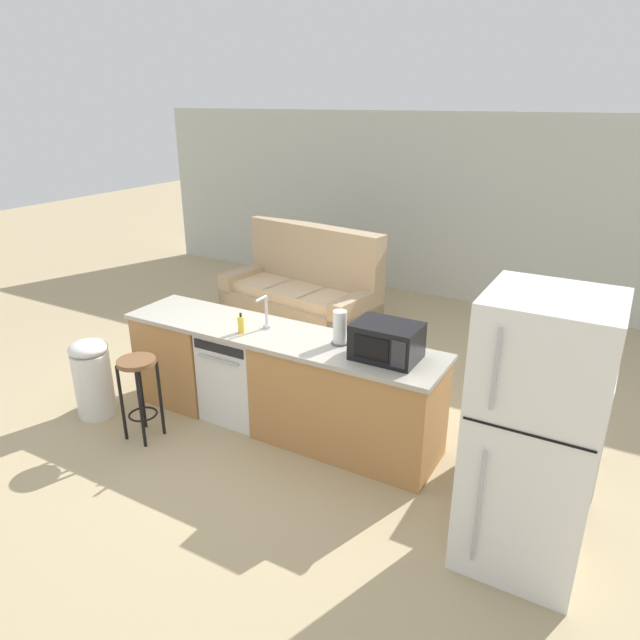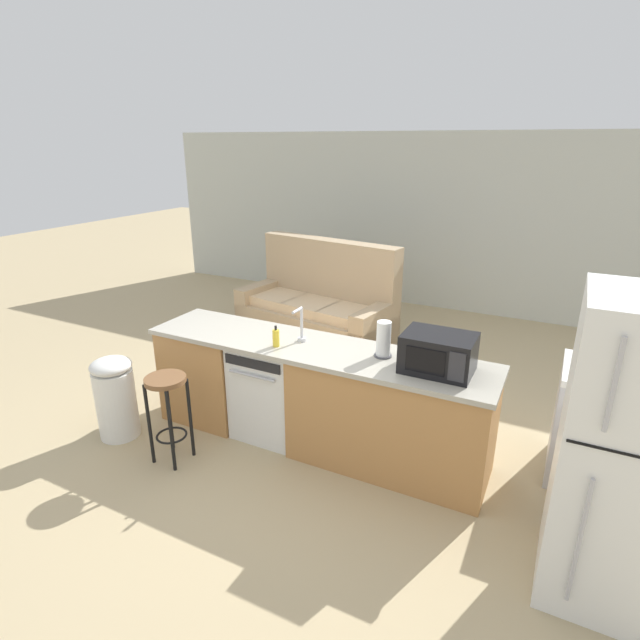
{
  "view_description": "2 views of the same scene",
  "coord_description": "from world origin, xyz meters",
  "px_view_note": "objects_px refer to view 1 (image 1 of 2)",
  "views": [
    {
      "loc": [
        2.68,
        -3.7,
        2.76
      ],
      "look_at": [
        0.37,
        0.36,
        0.94
      ],
      "focal_mm": 32.0,
      "sensor_mm": 36.0,
      "label": 1
    },
    {
      "loc": [
        1.88,
        -3.29,
        2.47
      ],
      "look_at": [
        0.02,
        0.37,
        0.98
      ],
      "focal_mm": 28.0,
      "sensor_mm": 36.0,
      "label": 2
    }
  ],
  "objects_px": {
    "bar_stool": "(139,382)",
    "trash_bin": "(93,377)",
    "soap_bottle": "(241,324)",
    "kettle": "(590,352)",
    "paper_towel_roll": "(340,328)",
    "couch": "(304,296)",
    "dishwasher": "(241,373)",
    "refrigerator": "(534,436)",
    "microwave": "(387,341)",
    "stove_range": "(553,416)"
  },
  "relations": [
    {
      "from": "trash_bin",
      "to": "microwave",
      "type": "bearing_deg",
      "value": 14.63
    },
    {
      "from": "dishwasher",
      "to": "microwave",
      "type": "relative_size",
      "value": 1.68
    },
    {
      "from": "stove_range",
      "to": "microwave",
      "type": "height_order",
      "value": "microwave"
    },
    {
      "from": "refrigerator",
      "to": "paper_towel_roll",
      "type": "bearing_deg",
      "value": 159.28
    },
    {
      "from": "paper_towel_roll",
      "to": "kettle",
      "type": "height_order",
      "value": "paper_towel_roll"
    },
    {
      "from": "stove_range",
      "to": "trash_bin",
      "type": "distance_m",
      "value": 3.98
    },
    {
      "from": "paper_towel_roll",
      "to": "couch",
      "type": "xyz_separation_m",
      "value": [
        -1.64,
        2.15,
        -0.64
      ]
    },
    {
      "from": "paper_towel_roll",
      "to": "trash_bin",
      "type": "distance_m",
      "value": 2.37
    },
    {
      "from": "paper_towel_roll",
      "to": "soap_bottle",
      "type": "xyz_separation_m",
      "value": [
        -0.84,
        -0.2,
        -0.07
      ]
    },
    {
      "from": "paper_towel_roll",
      "to": "trash_bin",
      "type": "relative_size",
      "value": 0.38
    },
    {
      "from": "trash_bin",
      "to": "couch",
      "type": "xyz_separation_m",
      "value": [
        0.52,
        2.89,
        0.02
      ]
    },
    {
      "from": "stove_range",
      "to": "paper_towel_roll",
      "type": "distance_m",
      "value": 1.8
    },
    {
      "from": "stove_range",
      "to": "soap_bottle",
      "type": "height_order",
      "value": "soap_bottle"
    },
    {
      "from": "stove_range",
      "to": "microwave",
      "type": "distance_m",
      "value": 1.44
    },
    {
      "from": "kettle",
      "to": "paper_towel_roll",
      "type": "bearing_deg",
      "value": -161.2
    },
    {
      "from": "paper_towel_roll",
      "to": "bar_stool",
      "type": "xyz_separation_m",
      "value": [
        -1.48,
        -0.8,
        -0.5
      ]
    },
    {
      "from": "kettle",
      "to": "trash_bin",
      "type": "height_order",
      "value": "kettle"
    },
    {
      "from": "stove_range",
      "to": "bar_stool",
      "type": "height_order",
      "value": "stove_range"
    },
    {
      "from": "microwave",
      "to": "trash_bin",
      "type": "xyz_separation_m",
      "value": [
        -2.59,
        -0.68,
        -0.66
      ]
    },
    {
      "from": "soap_bottle",
      "to": "kettle",
      "type": "height_order",
      "value": "kettle"
    },
    {
      "from": "paper_towel_roll",
      "to": "soap_bottle",
      "type": "bearing_deg",
      "value": -166.24
    },
    {
      "from": "refrigerator",
      "to": "microwave",
      "type": "height_order",
      "value": "refrigerator"
    },
    {
      "from": "dishwasher",
      "to": "microwave",
      "type": "bearing_deg",
      "value": -0.05
    },
    {
      "from": "dishwasher",
      "to": "paper_towel_roll",
      "type": "relative_size",
      "value": 2.98
    },
    {
      "from": "dishwasher",
      "to": "kettle",
      "type": "height_order",
      "value": "kettle"
    },
    {
      "from": "couch",
      "to": "soap_bottle",
      "type": "bearing_deg",
      "value": -71.21
    },
    {
      "from": "bar_stool",
      "to": "soap_bottle",
      "type": "bearing_deg",
      "value": 42.81
    },
    {
      "from": "couch",
      "to": "microwave",
      "type": "bearing_deg",
      "value": -46.91
    },
    {
      "from": "stove_range",
      "to": "kettle",
      "type": "distance_m",
      "value": 0.58
    },
    {
      "from": "dishwasher",
      "to": "couch",
      "type": "xyz_separation_m",
      "value": [
        -0.67,
        2.22,
        -0.03
      ]
    },
    {
      "from": "dishwasher",
      "to": "trash_bin",
      "type": "xyz_separation_m",
      "value": [
        -1.18,
        -0.68,
        -0.04
      ]
    },
    {
      "from": "kettle",
      "to": "stove_range",
      "type": "bearing_deg",
      "value": -142.29
    },
    {
      "from": "microwave",
      "to": "trash_bin",
      "type": "relative_size",
      "value": 0.68
    },
    {
      "from": "stove_range",
      "to": "paper_towel_roll",
      "type": "relative_size",
      "value": 3.19
    },
    {
      "from": "soap_bottle",
      "to": "bar_stool",
      "type": "relative_size",
      "value": 0.24
    },
    {
      "from": "bar_stool",
      "to": "trash_bin",
      "type": "distance_m",
      "value": 0.69
    },
    {
      "from": "microwave",
      "to": "bar_stool",
      "type": "relative_size",
      "value": 0.68
    },
    {
      "from": "soap_bottle",
      "to": "trash_bin",
      "type": "relative_size",
      "value": 0.24
    },
    {
      "from": "dishwasher",
      "to": "trash_bin",
      "type": "height_order",
      "value": "dishwasher"
    },
    {
      "from": "soap_bottle",
      "to": "kettle",
      "type": "xyz_separation_m",
      "value": [
        2.63,
        0.82,
        0.01
      ]
    },
    {
      "from": "dishwasher",
      "to": "refrigerator",
      "type": "distance_m",
      "value": 2.7
    },
    {
      "from": "soap_bottle",
      "to": "kettle",
      "type": "relative_size",
      "value": 0.86
    },
    {
      "from": "trash_bin",
      "to": "kettle",
      "type": "bearing_deg",
      "value": 18.94
    },
    {
      "from": "paper_towel_roll",
      "to": "kettle",
      "type": "distance_m",
      "value": 1.9
    },
    {
      "from": "kettle",
      "to": "trash_bin",
      "type": "bearing_deg",
      "value": -161.06
    },
    {
      "from": "stove_range",
      "to": "trash_bin",
      "type": "bearing_deg",
      "value": -162.04
    },
    {
      "from": "paper_towel_roll",
      "to": "microwave",
      "type": "bearing_deg",
      "value": -8.84
    },
    {
      "from": "refrigerator",
      "to": "kettle",
      "type": "height_order",
      "value": "refrigerator"
    },
    {
      "from": "paper_towel_roll",
      "to": "kettle",
      "type": "relative_size",
      "value": 1.38
    },
    {
      "from": "refrigerator",
      "to": "soap_bottle",
      "type": "xyz_separation_m",
      "value": [
        -2.47,
        0.41,
        0.09
      ]
    }
  ]
}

